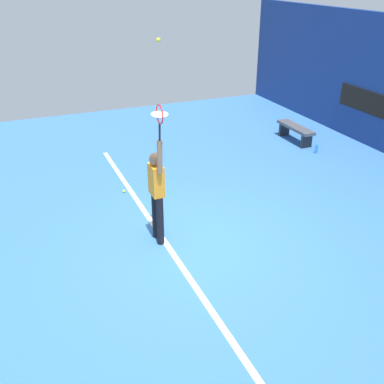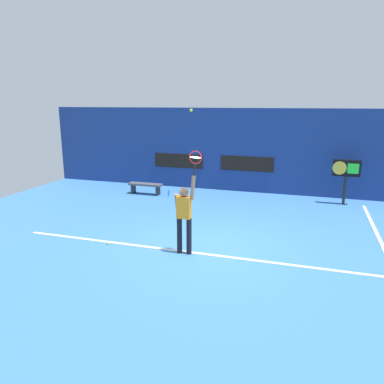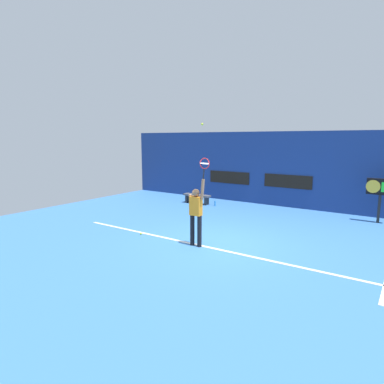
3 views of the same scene
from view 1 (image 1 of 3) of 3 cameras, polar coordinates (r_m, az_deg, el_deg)
ground_plane at (r=8.24m, az=0.42°, el=-6.41°), size 18.00×18.00×0.00m
sponsor_banner_portside at (r=13.47m, az=21.17°, el=10.44°), size 2.20×0.03×0.60m
court_baseline at (r=8.09m, az=-2.84°, el=-7.09°), size 10.00×0.10×0.01m
tennis_player at (r=7.87m, az=-4.41°, el=0.28°), size 0.54×0.31×1.99m
tennis_racket at (r=7.11m, az=-4.08°, el=9.42°), size 0.34×0.27×0.62m
tennis_ball at (r=7.01m, az=-4.23°, el=18.44°), size 0.07×0.07×0.07m
court_bench at (r=13.30m, az=12.82°, el=7.60°), size 1.40×0.36×0.45m
water_bottle at (r=12.61m, az=15.32°, el=5.22°), size 0.07×0.07×0.24m
spare_ball at (r=10.12m, az=-8.51°, el=0.09°), size 0.07×0.07×0.07m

